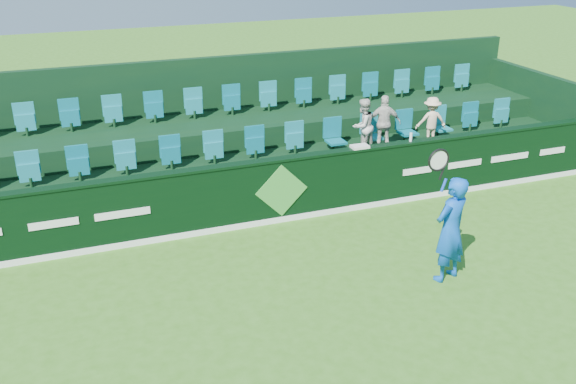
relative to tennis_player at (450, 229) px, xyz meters
name	(u,v)px	position (x,y,z in m)	size (l,w,h in m)	color
ground	(370,328)	(-1.88, -0.86, -0.95)	(60.00, 60.00, 0.00)	#346B19
sponsor_hoarding	(280,190)	(-1.88, 3.14, -0.27)	(16.00, 0.25, 1.35)	black
stand_tier_front	(263,183)	(-1.88, 4.24, -0.55)	(16.00, 2.00, 0.80)	black
stand_tier_back	(238,145)	(-1.88, 6.14, -0.30)	(16.00, 1.80, 1.30)	black
stand_rear	(232,117)	(-1.88, 6.59, 0.27)	(16.00, 4.10, 2.60)	black
seat_row_front	(256,147)	(-1.88, 4.64, 0.15)	(13.50, 0.50, 0.60)	teal
seat_row_back	(233,104)	(-1.88, 6.44, 0.65)	(13.50, 0.50, 0.60)	teal
tennis_player	(450,229)	(0.00, 0.00, 0.00)	(1.06, 0.64, 2.49)	blue
spectator_left	(363,126)	(0.49, 4.26, 0.47)	(0.60, 0.47, 1.24)	beige
spectator_middle	(384,123)	(1.03, 4.26, 0.49)	(0.74, 0.31, 1.27)	beige
spectator_right	(431,121)	(2.26, 4.26, 0.41)	(0.72, 0.41, 1.11)	beige
towel	(360,147)	(-0.14, 3.14, 0.43)	(0.36, 0.23, 0.05)	silver
drinks_bottle	(411,137)	(1.05, 3.14, 0.50)	(0.06, 0.06, 0.19)	white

